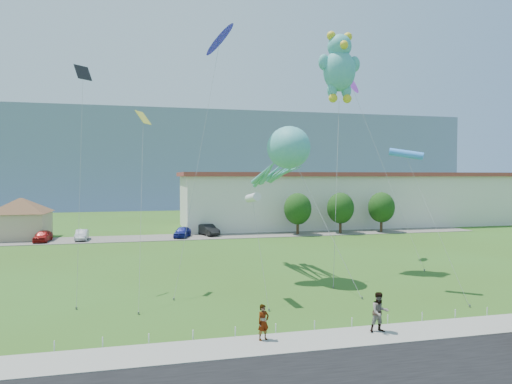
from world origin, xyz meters
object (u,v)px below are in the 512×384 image
warehouse (373,198)px  parked_car_silver (82,235)px  pedestrian_left (263,322)px  parked_car_blue (182,232)px  pedestrian_right (380,312)px  parked_car_black (208,230)px  pavilion (21,214)px  parked_car_red (43,236)px  octopus_kite (284,157)px  teddy_bear_kite (339,65)px

warehouse → parked_car_silver: bearing=-167.9°
pedestrian_left → parked_car_blue: size_ratio=0.42×
pedestrian_right → parked_car_silver: bearing=118.4°
pedestrian_right → parked_car_black: size_ratio=0.45×
pavilion → parked_car_silver: size_ratio=2.47×
pavilion → parked_car_red: 5.22m
octopus_kite → pedestrian_right: bearing=-86.3°
parked_car_blue → octopus_kite: size_ratio=0.31×
parked_car_blue → teddy_bear_kite: 29.47m
parked_car_blue → parked_car_black: bearing=38.0°
pedestrian_left → parked_car_black: size_ratio=0.39×
pedestrian_right → parked_car_black: bearing=97.0°
octopus_kite → teddy_bear_kite: 9.43m
parked_car_blue → teddy_bear_kite: bearing=-44.8°
warehouse → octopus_kite: size_ratio=4.81×
pavilion → pedestrian_left: 45.04m
parked_car_red → parked_car_blue: parked_car_blue is taller
pedestrian_left → pedestrian_right: pedestrian_right is taller
pedestrian_right → octopus_kite: (-0.85, 13.12, 8.01)m
octopus_kite → parked_car_black: bearing=95.7°
parked_car_silver → parked_car_black: bearing=2.2°
warehouse → parked_car_blue: bearing=-163.2°
parked_car_blue → warehouse: bearing=35.3°
pavilion → octopus_kite: size_ratio=0.73×
octopus_kite → parked_car_silver: bearing=126.1°
octopus_kite → teddy_bear_kite: (5.26, 1.90, 7.59)m
parked_car_silver → parked_car_black: size_ratio=0.87×
pedestrian_left → parked_car_red: bearing=93.3°
pedestrian_left → parked_car_blue: bearing=70.0°
parked_car_black → pedestrian_left: bearing=-111.3°
warehouse → octopus_kite: octopus_kite is taller
warehouse → parked_car_blue: size_ratio=15.74×
pavilion → warehouse: size_ratio=0.15×
warehouse → pavilion: bearing=-173.2°
parked_car_black → octopus_kite: octopus_kite is taller
pedestrian_left → octopus_kite: octopus_kite is taller
parked_car_black → parked_car_silver: bearing=166.1°
parked_car_red → parked_car_silver: 4.23m
pedestrian_left → octopus_kite: 15.99m
octopus_kite → teddy_bear_kite: teddy_bear_kite is taller
parked_car_red → parked_car_black: bearing=6.3°
warehouse → parked_car_silver: warehouse is taller
pavilion → pedestrian_left: (20.14, -40.23, -2.10)m
teddy_bear_kite → pedestrian_right: bearing=-106.4°
warehouse → parked_car_black: size_ratio=14.33×
parked_car_black → teddy_bear_kite: bearing=-89.3°
pedestrian_right → parked_car_silver: (-18.54, 37.35, -0.39)m
parked_car_red → octopus_kite: bearing=-45.1°
parked_car_red → pavilion: bearing=134.2°
warehouse → parked_car_silver: (-42.66, -9.15, -3.45)m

